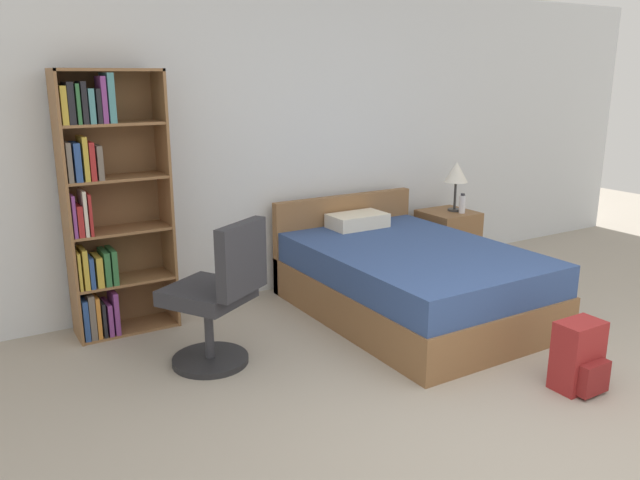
% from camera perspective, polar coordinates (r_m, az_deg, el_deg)
% --- Properties ---
extents(ground_plane, '(14.00, 14.00, 0.00)m').
position_cam_1_polar(ground_plane, '(3.43, 23.75, -19.26)').
color(ground_plane, '#A39989').
extents(wall_back, '(9.00, 0.06, 2.60)m').
position_cam_1_polar(wall_back, '(5.38, -4.02, 8.94)').
color(wall_back, silver).
rests_on(wall_back, ground_plane).
extents(bookshelf, '(0.72, 0.32, 1.90)m').
position_cam_1_polar(bookshelf, '(4.67, -19.12, 2.94)').
color(bookshelf, brown).
rests_on(bookshelf, ground_plane).
extents(bed, '(1.42, 2.02, 0.81)m').
position_cam_1_polar(bed, '(5.02, 7.94, -3.46)').
color(bed, brown).
rests_on(bed, ground_plane).
extents(office_chair, '(0.68, 0.72, 0.99)m').
position_cam_1_polar(office_chair, '(4.06, -9.28, -5.26)').
color(office_chair, '#232326').
rests_on(office_chair, ground_plane).
extents(nightstand, '(0.47, 0.50, 0.58)m').
position_cam_1_polar(nightstand, '(6.20, 11.54, -0.03)').
color(nightstand, brown).
rests_on(nightstand, ground_plane).
extents(table_lamp, '(0.23, 0.23, 0.48)m').
position_cam_1_polar(table_lamp, '(6.10, 12.36, 5.96)').
color(table_lamp, '#333333').
rests_on(table_lamp, nightstand).
extents(water_bottle, '(0.06, 0.06, 0.19)m').
position_cam_1_polar(water_bottle, '(6.07, 12.88, 3.24)').
color(water_bottle, silver).
rests_on(water_bottle, nightstand).
extents(backpack_red, '(0.29, 0.25, 0.43)m').
position_cam_1_polar(backpack_red, '(4.13, 22.62, -9.90)').
color(backpack_red, maroon).
rests_on(backpack_red, ground_plane).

